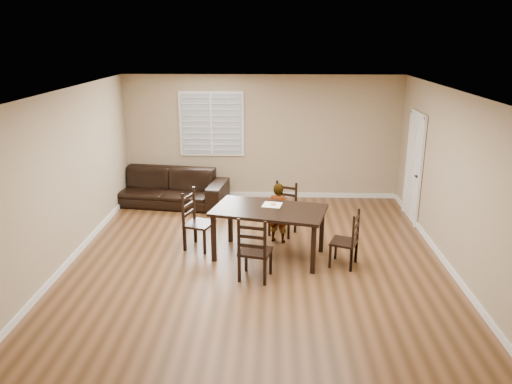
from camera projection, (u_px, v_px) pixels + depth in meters
ground at (257, 264)px, 7.94m from camera, size 7.00×7.00×0.00m
room at (260, 151)px, 7.57m from camera, size 6.04×7.04×2.72m
dining_table at (269, 214)px, 8.02m from camera, size 1.95×1.39×0.83m
chair_near at (285, 210)px, 9.12m from camera, size 0.55×0.53×0.95m
chair_far at (253, 253)px, 7.25m from camera, size 0.53×0.51×1.00m
chair_left at (193, 222)px, 8.46m from camera, size 0.55×0.57×1.02m
chair_right at (351, 242)px, 7.76m from camera, size 0.50×0.52×0.91m
child at (278, 213)px, 8.66m from camera, size 0.46×0.38×1.07m
napkin at (272, 205)px, 8.17m from camera, size 0.35×0.35×0.00m
donut at (273, 204)px, 8.16m from camera, size 0.10×0.10×0.03m
sofa at (166, 187)px, 10.67m from camera, size 2.69×1.35×0.75m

